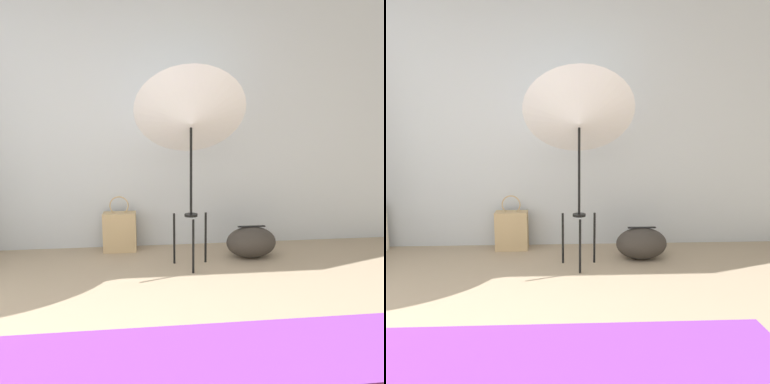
{
  "view_description": "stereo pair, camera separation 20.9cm",
  "coord_description": "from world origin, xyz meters",
  "views": [
    {
      "loc": [
        0.05,
        -1.18,
        1.19
      ],
      "look_at": [
        0.39,
        1.7,
        0.7
      ],
      "focal_mm": 35.0,
      "sensor_mm": 36.0,
      "label": 1
    },
    {
      "loc": [
        0.25,
        -1.19,
        1.19
      ],
      "look_at": [
        0.39,
        1.7,
        0.7
      ],
      "focal_mm": 35.0,
      "sensor_mm": 36.0,
      "label": 2
    }
  ],
  "objects": [
    {
      "name": "tote_bag",
      "position": [
        -0.24,
        2.45,
        0.2
      ],
      "size": [
        0.32,
        0.16,
        0.55
      ],
      "color": "tan",
      "rests_on": "ground_plane"
    },
    {
      "name": "photo_umbrella",
      "position": [
        0.41,
        1.95,
        1.27
      ],
      "size": [
        0.95,
        0.76,
        1.67
      ],
      "color": "black",
      "rests_on": "ground_plane"
    },
    {
      "name": "duffel_bag",
      "position": [
        0.99,
        2.11,
        0.15
      ],
      "size": [
        0.47,
        0.3,
        0.3
      ],
      "color": "#332D28",
      "rests_on": "ground_plane"
    },
    {
      "name": "wall_back",
      "position": [
        0.0,
        2.62,
        1.3
      ],
      "size": [
        8.0,
        0.05,
        2.6
      ],
      "color": "#B7BCC1",
      "rests_on": "ground_plane"
    }
  ]
}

